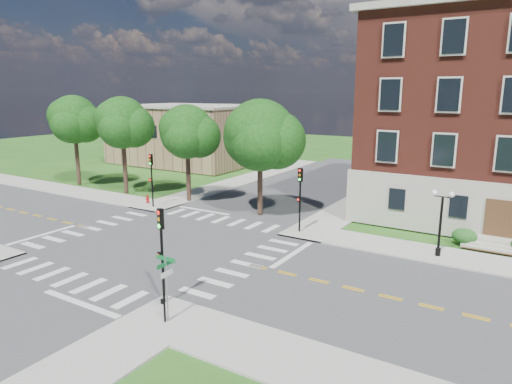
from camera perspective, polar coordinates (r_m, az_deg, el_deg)
The scene contains 19 objects.
ground at distance 32.50m, azimuth -11.98°, elevation -6.39°, with size 160.00×160.00×0.00m, color #275518.
road_ew at distance 32.50m, azimuth -11.98°, elevation -6.39°, with size 90.00×12.00×0.01m, color #3D3D3F.
road_ns at distance 32.50m, azimuth -11.98°, elevation -6.38°, with size 12.00×90.00×0.01m, color #3D3D3F.
sidewalk_ne at distance 39.32m, azimuth 21.61°, elevation -3.61°, with size 34.00×34.00×0.12m.
sidewalk_nw at distance 53.55m, azimuth -12.65°, elevation 1.09°, with size 34.00×34.00×0.12m.
crosswalk_east at distance 28.26m, azimuth -1.18°, elevation -9.03°, with size 2.20×10.20×0.02m, color silver, non-canonical shape.
stop_bar_east at distance 29.95m, azimuth 4.56°, elevation -7.80°, with size 0.40×5.50×0.00m, color silver.
secondary_building at distance 68.12m, azimuth -8.24°, elevation 7.23°, with size 20.40×15.40×8.30m.
tree_a at distance 54.18m, azimuth -21.80°, elevation 8.39°, with size 5.26×5.26×9.87m.
tree_b at distance 47.98m, azimuth -16.39°, elevation 8.29°, with size 5.19×5.19×9.77m.
tree_c at distance 43.17m, azimuth -8.63°, elevation 7.44°, with size 5.04×5.04×9.10m.
tree_d at distance 37.86m, azimuth 0.52°, elevation 7.09°, with size 5.96×5.96×9.68m.
traffic_signal_se at distance 22.59m, azimuth -11.74°, elevation -6.32°, with size 0.38×0.45×4.80m.
traffic_signal_ne at distance 33.57m, azimuth 5.53°, elevation 0.08°, with size 0.38×0.46×4.80m.
traffic_signal_nw at distance 41.86m, azimuth -12.94°, elevation 2.29°, with size 0.33×0.37×4.80m.
twin_lamp_west at distance 30.87m, azimuth 22.10°, elevation -3.17°, with size 1.36×0.36×4.23m.
street_sign_pole at distance 21.07m, azimuth -11.13°, elevation -10.25°, with size 1.10×1.10×3.10m.
push_button_post at distance 21.61m, azimuth -11.40°, elevation -14.07°, with size 0.14×0.21×1.20m.
fire_hydrant at distance 43.93m, azimuth -13.40°, elevation -0.88°, with size 0.35×0.35×0.75m.
Camera 1 is at (21.49, -22.07, 10.37)m, focal length 32.00 mm.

